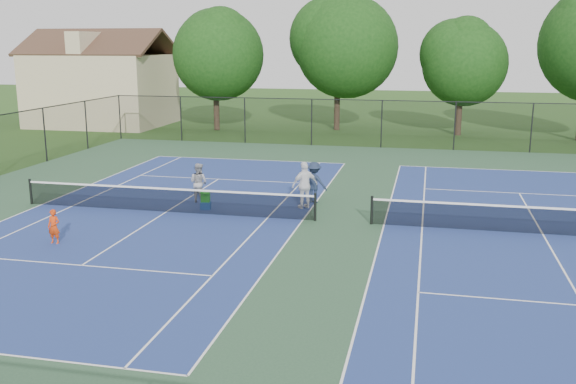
% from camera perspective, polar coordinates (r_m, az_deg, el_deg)
% --- Properties ---
extents(ground, '(140.00, 140.00, 0.00)m').
position_cam_1_polar(ground, '(23.89, 4.90, -2.73)').
color(ground, '#234716').
rests_on(ground, ground).
extents(court_pad, '(36.00, 36.00, 0.01)m').
position_cam_1_polar(court_pad, '(23.89, 4.90, -2.72)').
color(court_pad, '#294932').
rests_on(court_pad, ground).
extents(tennis_court_left, '(12.00, 23.83, 1.07)m').
position_cam_1_polar(tennis_court_left, '(25.68, -10.76, -1.56)').
color(tennis_court_left, navy).
rests_on(tennis_court_left, ground).
extents(tennis_court_right, '(12.00, 23.83, 1.07)m').
position_cam_1_polar(tennis_court_right, '(24.02, 21.72, -3.30)').
color(tennis_court_right, navy).
rests_on(tennis_court_right, ground).
extents(perimeter_fence, '(36.08, 36.08, 3.02)m').
position_cam_1_polar(perimeter_fence, '(23.50, 4.98, 1.03)').
color(perimeter_fence, black).
rests_on(perimeter_fence, ground).
extents(tree_back_a, '(6.80, 6.80, 9.15)m').
position_cam_1_polar(tree_back_a, '(49.45, -6.51, 12.47)').
color(tree_back_a, '#2D2116').
rests_on(tree_back_a, ground).
extents(tree_back_b, '(7.60, 7.60, 10.03)m').
position_cam_1_polar(tree_back_b, '(49.29, 4.48, 13.16)').
color(tree_back_b, '#2D2116').
rests_on(tree_back_b, ground).
extents(tree_back_c, '(6.00, 6.00, 8.40)m').
position_cam_1_polar(tree_back_c, '(47.85, 15.23, 11.42)').
color(tree_back_c, '#2D2116').
rests_on(tree_back_c, ground).
extents(clapboard_house, '(10.80, 8.10, 7.65)m').
position_cam_1_polar(clapboard_house, '(54.50, -16.20, 8.99)').
color(clapboard_house, tan).
rests_on(clapboard_house, ground).
extents(child_player, '(0.43, 0.28, 1.16)m').
position_cam_1_polar(child_player, '(22.57, -20.09, -2.91)').
color(child_player, red).
rests_on(child_player, ground).
extents(instructor, '(0.96, 0.84, 1.66)m').
position_cam_1_polar(instructor, '(26.92, -7.94, 0.82)').
color(instructor, '#97979A').
rests_on(instructor, ground).
extents(bystander_a, '(1.16, 1.06, 1.90)m').
position_cam_1_polar(bystander_a, '(25.66, 1.50, 0.62)').
color(bystander_a, white).
rests_on(bystander_a, ground).
extents(bystander_b, '(1.24, 0.89, 1.72)m').
position_cam_1_polar(bystander_b, '(26.60, 2.33, 0.85)').
color(bystander_b, '#1C273E').
rests_on(bystander_b, ground).
extents(ball_crate, '(0.43, 0.36, 0.31)m').
position_cam_1_polar(ball_crate, '(25.86, -7.33, -1.20)').
color(ball_crate, '#16489A').
rests_on(ball_crate, ground).
extents(ball_hopper, '(0.38, 0.33, 0.41)m').
position_cam_1_polar(ball_hopper, '(25.77, -7.35, -0.42)').
color(ball_hopper, green).
rests_on(ball_hopper, ball_crate).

